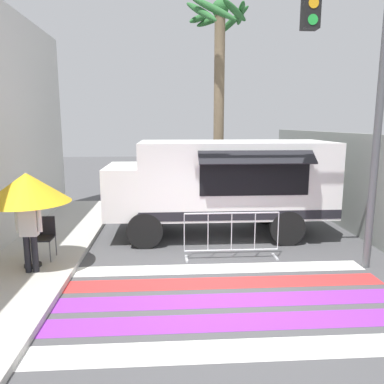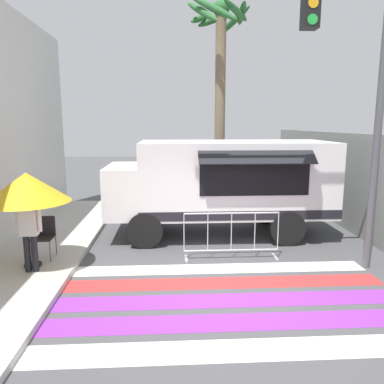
% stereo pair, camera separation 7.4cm
% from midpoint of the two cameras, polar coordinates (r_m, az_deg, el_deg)
% --- Properties ---
extents(ground_plane, '(60.00, 60.00, 0.00)m').
position_cam_midpoint_polar(ground_plane, '(7.65, 5.35, -14.12)').
color(ground_plane, '#4C4C4F').
extents(concrete_wall_right, '(0.20, 16.00, 2.90)m').
position_cam_midpoint_polar(concrete_wall_right, '(11.40, 25.19, 0.71)').
color(concrete_wall_right, gray).
rests_on(concrete_wall_right, ground_plane).
extents(crosswalk_painted, '(6.40, 3.60, 0.01)m').
position_cam_midpoint_polar(crosswalk_painted, '(7.11, 6.10, -16.08)').
color(crosswalk_painted, white).
rests_on(crosswalk_painted, ground_plane).
extents(food_truck, '(6.20, 2.83, 2.68)m').
position_cam_midpoint_polar(food_truck, '(10.61, 4.13, 1.78)').
color(food_truck, white).
rests_on(food_truck, ground_plane).
extents(traffic_signal_pole, '(4.72, 0.29, 6.31)m').
position_cam_midpoint_polar(traffic_signal_pole, '(8.51, 21.80, 17.59)').
color(traffic_signal_pole, '#515456').
rests_on(traffic_signal_pole, ground_plane).
extents(patio_umbrella, '(1.77, 1.77, 2.04)m').
position_cam_midpoint_polar(patio_umbrella, '(8.52, -23.65, 0.60)').
color(patio_umbrella, black).
rests_on(patio_umbrella, sidewalk_left).
extents(folding_chair, '(0.48, 0.48, 0.94)m').
position_cam_midpoint_polar(folding_chair, '(9.24, -21.48, -5.87)').
color(folding_chair, '#4C4C51').
rests_on(folding_chair, sidewalk_left).
extents(vendor_person, '(0.53, 0.22, 1.67)m').
position_cam_midpoint_polar(vendor_person, '(8.36, -23.37, -5.00)').
color(vendor_person, black).
rests_on(vendor_person, sidewalk_left).
extents(barricade_front, '(2.26, 0.44, 1.13)m').
position_cam_midpoint_polar(barricade_front, '(8.93, 6.25, -6.60)').
color(barricade_front, '#B7BABF').
rests_on(barricade_front, ground_plane).
extents(palm_tree, '(2.48, 2.45, 7.48)m').
position_cam_midpoint_polar(palm_tree, '(14.32, 4.43, 18.06)').
color(palm_tree, '#7A664C').
rests_on(palm_tree, ground_plane).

